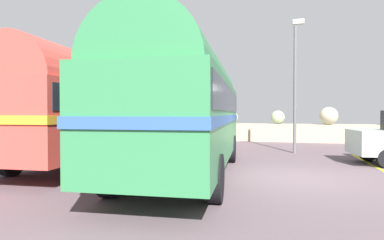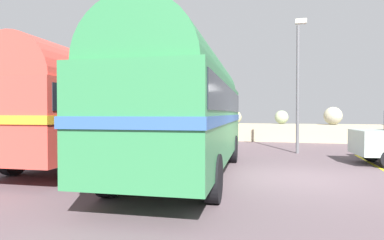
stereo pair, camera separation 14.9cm
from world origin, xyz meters
name	(u,v)px [view 2 (the right image)]	position (x,y,z in m)	size (l,w,h in m)	color
ground	(296,179)	(0.00, 0.00, 0.01)	(32.00, 26.00, 0.02)	#5D4C53
breakwater	(291,130)	(0.28, 11.80, 0.70)	(31.36, 2.34, 2.37)	tan
vintage_coach	(187,104)	(-2.96, -0.35, 2.05)	(3.02, 8.73, 3.70)	black
second_coach	(95,106)	(-6.79, 0.98, 2.05)	(2.98, 8.72, 3.70)	black
lamp_post	(298,80)	(0.34, 5.47, 3.20)	(0.44, 1.18, 5.60)	#5B5B60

